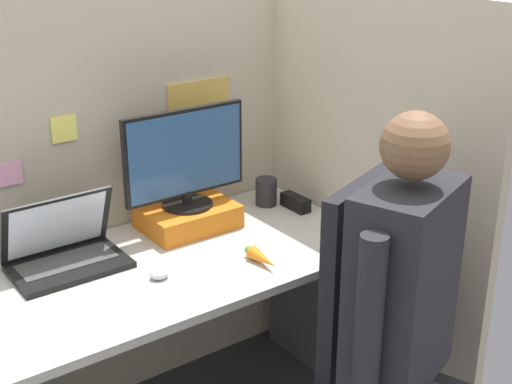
# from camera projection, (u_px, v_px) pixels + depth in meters

# --- Properties ---
(cubicle_panel_back) EXTENTS (1.92, 0.05, 1.59)m
(cubicle_panel_back) POSITION_uv_depth(u_px,v_px,m) (118.00, 205.00, 2.66)
(cubicle_panel_back) COLOR #B7AD99
(cubicle_panel_back) RESTS_ON ground
(cubicle_panel_right) EXTENTS (0.04, 1.35, 1.59)m
(cubicle_panel_right) POSITION_uv_depth(u_px,v_px,m) (346.00, 199.00, 2.72)
(cubicle_panel_right) COLOR #B7AD99
(cubicle_panel_right) RESTS_ON ground
(desk) EXTENTS (1.42, 0.71, 0.73)m
(desk) POSITION_uv_depth(u_px,v_px,m) (172.00, 306.00, 2.47)
(desk) COLOR #B7B7B2
(desk) RESTS_ON ground
(paper_box) EXTENTS (0.33, 0.25, 0.09)m
(paper_box) POSITION_uv_depth(u_px,v_px,m) (188.00, 216.00, 2.64)
(paper_box) COLOR orange
(paper_box) RESTS_ON desk
(monitor) EXTENTS (0.48, 0.19, 0.36)m
(monitor) POSITION_uv_depth(u_px,v_px,m) (185.00, 158.00, 2.55)
(monitor) COLOR black
(monitor) RESTS_ON paper_box
(laptop) EXTENTS (0.37, 0.25, 0.24)m
(laptop) POSITION_uv_depth(u_px,v_px,m) (65.00, 253.00, 2.34)
(laptop) COLOR black
(laptop) RESTS_ON desk
(mouse) EXTENTS (0.06, 0.06, 0.03)m
(mouse) POSITION_uv_depth(u_px,v_px,m) (159.00, 274.00, 2.28)
(mouse) COLOR silver
(mouse) RESTS_ON desk
(stapler) EXTENTS (0.05, 0.13, 0.05)m
(stapler) POSITION_uv_depth(u_px,v_px,m) (295.00, 202.00, 2.80)
(stapler) COLOR black
(stapler) RESTS_ON desk
(carrot_toy) EXTENTS (0.05, 0.15, 0.05)m
(carrot_toy) POSITION_uv_depth(u_px,v_px,m) (263.00, 259.00, 2.36)
(carrot_toy) COLOR orange
(carrot_toy) RESTS_ON desk
(office_chair) EXTENTS (0.60, 0.64, 1.10)m
(office_chair) POSITION_uv_depth(u_px,v_px,m) (377.00, 364.00, 2.12)
(office_chair) COLOR black
(office_chair) RESTS_ON ground
(person) EXTENTS (0.46, 0.50, 1.37)m
(person) POSITION_uv_depth(u_px,v_px,m) (410.00, 329.00, 1.88)
(person) COLOR #282D4C
(person) RESTS_ON ground
(coffee_mug) EXTENTS (0.09, 0.09, 0.11)m
(coffee_mug) POSITION_uv_depth(u_px,v_px,m) (266.00, 192.00, 2.83)
(coffee_mug) COLOR #232328
(coffee_mug) RESTS_ON desk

